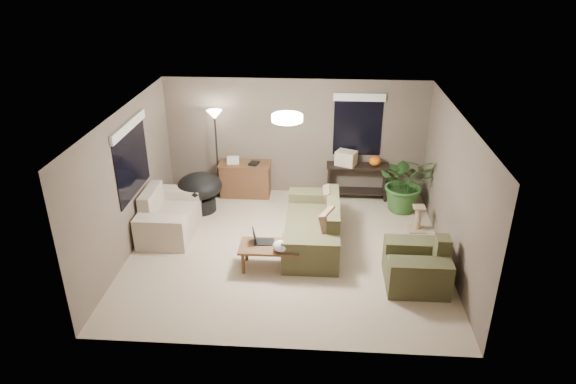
# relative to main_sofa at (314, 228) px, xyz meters

# --- Properties ---
(room_shell) EXTENTS (5.50, 5.50, 5.50)m
(room_shell) POSITION_rel_main_sofa_xyz_m (-0.47, -0.30, 0.96)
(room_shell) COLOR #C4B292
(room_shell) RESTS_ON ground
(main_sofa) EXTENTS (0.95, 2.20, 0.85)m
(main_sofa) POSITION_rel_main_sofa_xyz_m (0.00, 0.00, 0.00)
(main_sofa) COLOR #48462B
(main_sofa) RESTS_ON ground
(throw_pillows) EXTENTS (0.39, 1.38, 0.47)m
(throw_pillows) POSITION_rel_main_sofa_xyz_m (0.26, -0.00, 0.36)
(throw_pillows) COLOR #8C7251
(throw_pillows) RESTS_ON main_sofa
(loveseat) EXTENTS (0.90, 1.60, 0.85)m
(loveseat) POSITION_rel_main_sofa_xyz_m (-2.75, 0.26, 0.00)
(loveseat) COLOR beige
(loveseat) RESTS_ON ground
(armchair) EXTENTS (0.95, 1.00, 0.85)m
(armchair) POSITION_rel_main_sofa_xyz_m (1.65, -1.15, 0.00)
(armchair) COLOR #4C4B2D
(armchair) RESTS_ON ground
(coffee_table) EXTENTS (1.00, 0.55, 0.42)m
(coffee_table) POSITION_rel_main_sofa_xyz_m (-0.73, -0.86, 0.06)
(coffee_table) COLOR brown
(coffee_table) RESTS_ON ground
(laptop) EXTENTS (0.39, 0.25, 0.24)m
(laptop) POSITION_rel_main_sofa_xyz_m (-0.89, -0.76, 0.19)
(laptop) COLOR black
(laptop) RESTS_ON coffee_table
(plastic_bag) EXTENTS (0.34, 0.33, 0.19)m
(plastic_bag) POSITION_rel_main_sofa_xyz_m (-0.53, -1.01, 0.22)
(plastic_bag) COLOR white
(plastic_bag) RESTS_ON coffee_table
(desk) EXTENTS (1.10, 0.50, 0.75)m
(desk) POSITION_rel_main_sofa_xyz_m (-1.53, 1.91, 0.08)
(desk) COLOR brown
(desk) RESTS_ON ground
(desk_papers) EXTENTS (0.70, 0.30, 0.12)m
(desk_papers) POSITION_rel_main_sofa_xyz_m (-1.68, 1.90, 0.51)
(desk_papers) COLOR silver
(desk_papers) RESTS_ON desk
(console_table) EXTENTS (1.30, 0.40, 0.75)m
(console_table) POSITION_rel_main_sofa_xyz_m (0.86, 1.96, 0.14)
(console_table) COLOR black
(console_table) RESTS_ON ground
(pumpkin) EXTENTS (0.32, 0.32, 0.20)m
(pumpkin) POSITION_rel_main_sofa_xyz_m (1.21, 1.96, 0.56)
(pumpkin) COLOR orange
(pumpkin) RESTS_ON console_table
(cardboard_box) EXTENTS (0.49, 0.44, 0.30)m
(cardboard_box) POSITION_rel_main_sofa_xyz_m (0.61, 1.96, 0.61)
(cardboard_box) COLOR beige
(cardboard_box) RESTS_ON console_table
(papasan_chair) EXTENTS (1.19, 1.19, 0.80)m
(papasan_chair) POSITION_rel_main_sofa_xyz_m (-2.34, 1.14, 0.17)
(papasan_chair) COLOR black
(papasan_chair) RESTS_ON ground
(floor_lamp) EXTENTS (0.32, 0.32, 1.91)m
(floor_lamp) POSITION_rel_main_sofa_xyz_m (-2.10, 1.85, 1.30)
(floor_lamp) COLOR black
(floor_lamp) RESTS_ON ground
(ceiling_fixture) EXTENTS (0.50, 0.50, 0.10)m
(ceiling_fixture) POSITION_rel_main_sofa_xyz_m (-0.47, -0.30, 2.15)
(ceiling_fixture) COLOR white
(ceiling_fixture) RESTS_ON room_shell
(houseplant) EXTENTS (1.10, 1.23, 0.96)m
(houseplant) POSITION_rel_main_sofa_xyz_m (1.81, 1.44, 0.18)
(houseplant) COLOR #2D5923
(houseplant) RESTS_ON ground
(cat_scratching_post) EXTENTS (0.32, 0.32, 0.50)m
(cat_scratching_post) POSITION_rel_main_sofa_xyz_m (1.95, 0.59, -0.08)
(cat_scratching_post) COLOR tan
(cat_scratching_post) RESTS_ON ground
(window_left) EXTENTS (0.05, 1.56, 1.33)m
(window_left) POSITION_rel_main_sofa_xyz_m (-3.20, 0.00, 1.49)
(window_left) COLOR black
(window_left) RESTS_ON room_shell
(window_back) EXTENTS (1.06, 0.05, 1.33)m
(window_back) POSITION_rel_main_sofa_xyz_m (0.83, 2.18, 1.49)
(window_back) COLOR black
(window_back) RESTS_ON room_shell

